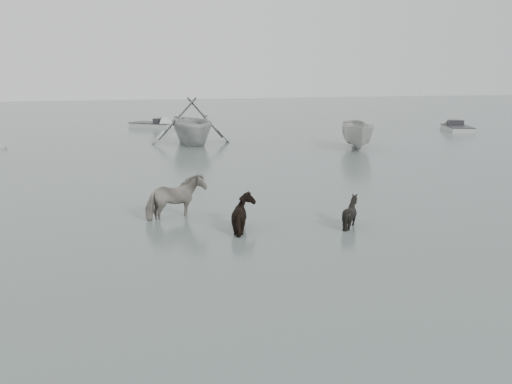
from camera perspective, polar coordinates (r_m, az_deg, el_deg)
ground at (r=16.48m, az=5.38°, el=-4.09°), size 140.00×140.00×0.00m
pony_pinto at (r=18.00m, az=-8.09°, el=-0.12°), size 2.07×1.51×1.59m
pony_dark at (r=16.55m, az=-1.01°, el=-1.49°), size 1.42×1.57×1.38m
pony_black at (r=17.21m, az=9.44°, el=-1.49°), size 1.22×1.14×1.16m
rowboat_trail at (r=35.34m, az=-6.46°, el=7.23°), size 5.29×6.03×3.03m
boat_small at (r=33.72m, az=10.15°, el=5.79°), size 2.98×4.87×1.76m
skiff_port at (r=45.04m, az=19.51°, el=6.25°), size 2.93×4.99×0.75m
skiff_mid at (r=45.72m, az=-10.25°, el=6.84°), size 4.86×4.32×0.75m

